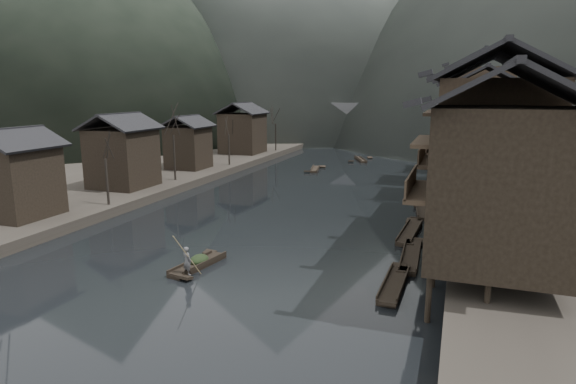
% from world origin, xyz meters
% --- Properties ---
extents(water, '(300.00, 300.00, 0.00)m').
position_xyz_m(water, '(0.00, 0.00, 0.00)').
color(water, black).
rests_on(water, ground).
extents(left_bank, '(40.00, 200.00, 1.20)m').
position_xyz_m(left_bank, '(-35.00, 40.00, 0.60)').
color(left_bank, '#2D2823').
rests_on(left_bank, ground).
extents(stilt_houses, '(9.00, 67.60, 16.80)m').
position_xyz_m(stilt_houses, '(17.28, 19.17, 8.89)').
color(stilt_houses, black).
rests_on(stilt_houses, ground).
extents(left_houses, '(8.10, 53.20, 8.73)m').
position_xyz_m(left_houses, '(-20.50, 20.12, 5.66)').
color(left_houses, black).
rests_on(left_houses, left_bank).
extents(bare_trees, '(3.91, 61.68, 7.83)m').
position_xyz_m(bare_trees, '(-17.00, 14.67, 6.56)').
color(bare_trees, black).
rests_on(bare_trees, left_bank).
extents(moored_sampans, '(2.78, 67.50, 0.47)m').
position_xyz_m(moored_sampans, '(12.05, 23.93, 0.20)').
color(moored_sampans, black).
rests_on(moored_sampans, water).
extents(midriver_boats, '(14.30, 32.91, 0.45)m').
position_xyz_m(midriver_boats, '(0.97, 47.25, 0.20)').
color(midriver_boats, black).
rests_on(midriver_boats, water).
extents(stone_bridge, '(40.00, 6.00, 9.00)m').
position_xyz_m(stone_bridge, '(-0.00, 72.00, 5.11)').
color(stone_bridge, '#4C4C4F').
rests_on(stone_bridge, ground).
extents(hero_sampan, '(1.91, 5.43, 0.44)m').
position_xyz_m(hero_sampan, '(-0.93, -7.46, 0.20)').
color(hero_sampan, black).
rests_on(hero_sampan, water).
extents(cargo_heap, '(1.18, 1.55, 0.71)m').
position_xyz_m(cargo_heap, '(-0.97, -7.22, 0.79)').
color(cargo_heap, black).
rests_on(cargo_heap, hero_sampan).
extents(boatman, '(0.78, 0.63, 1.86)m').
position_xyz_m(boatman, '(-0.62, -9.31, 1.37)').
color(boatman, '#4E4E50').
rests_on(boatman, hero_sampan).
extents(bamboo_pole, '(0.84, 2.36, 3.61)m').
position_xyz_m(bamboo_pole, '(-0.42, -9.31, 4.11)').
color(bamboo_pole, '#8C7A51').
rests_on(bamboo_pole, boatman).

